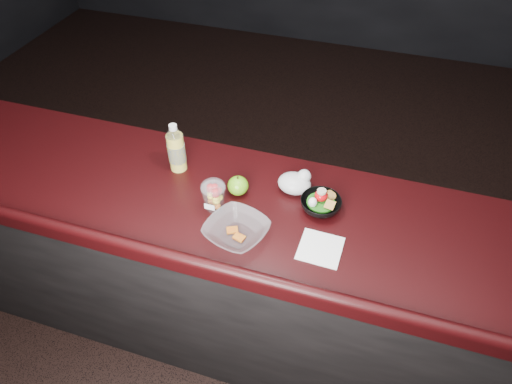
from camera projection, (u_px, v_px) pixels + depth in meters
The scene contains 10 objects.
ground at pixel (226, 378), 2.40m from camera, with size 8.00×8.00×0.00m, color black.
room_shell at pixel (192, 55), 1.14m from camera, with size 8.00×8.00×8.00m.
counter at pixel (242, 275), 2.25m from camera, with size 4.06×0.71×1.02m.
lemonade_bottle at pixel (177, 151), 2.00m from camera, with size 0.08×0.08×0.24m.
fruit_cup at pixel (214, 195), 1.83m from camera, with size 0.10×0.10×0.14m.
green_apple at pixel (238, 186), 1.92m from camera, with size 0.09×0.09×0.09m.
plastic_bag at pixel (296, 182), 1.93m from camera, with size 0.14×0.12×0.10m.
snack_bowl at pixel (320, 203), 1.86m from camera, with size 0.22×0.22×0.09m.
takeout_bowl at pixel (236, 231), 1.75m from camera, with size 0.29×0.29×0.06m.
paper_napkin at pixel (320, 248), 1.73m from camera, with size 0.16×0.16×0.00m, color white.
Camera 1 is at (0.47, -0.96, 2.37)m, focal length 32.00 mm.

